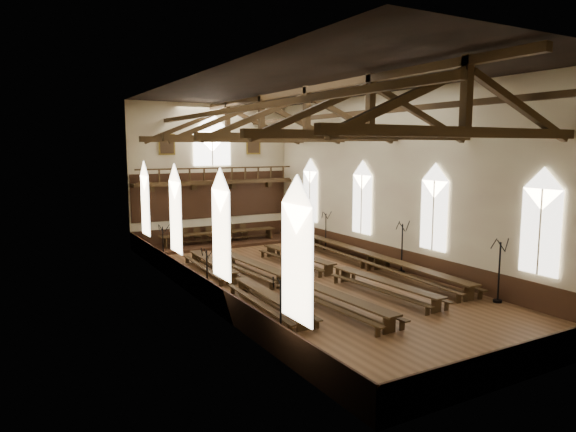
% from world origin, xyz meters
% --- Properties ---
extents(ground, '(26.00, 26.00, 0.00)m').
position_xyz_m(ground, '(0.00, 0.00, 0.00)').
color(ground, brown).
rests_on(ground, ground).
extents(room_walls, '(26.00, 26.00, 26.00)m').
position_xyz_m(room_walls, '(0.00, 0.00, 6.46)').
color(room_walls, beige).
rests_on(room_walls, ground).
extents(wainscot_band, '(12.00, 26.00, 1.20)m').
position_xyz_m(wainscot_band, '(0.00, 0.00, 0.60)').
color(wainscot_band, '#331C0F').
rests_on(wainscot_band, ground).
extents(side_windows, '(11.85, 19.80, 4.50)m').
position_xyz_m(side_windows, '(-0.00, -0.00, 3.74)').
color(side_windows, silver).
rests_on(side_windows, room_walls).
extents(end_window, '(2.80, 0.12, 3.80)m').
position_xyz_m(end_window, '(0.00, 12.90, 7.22)').
color(end_window, white).
rests_on(end_window, room_walls).
extents(minstrels_gallery, '(11.80, 1.24, 3.70)m').
position_xyz_m(minstrels_gallery, '(0.00, 12.66, 3.91)').
color(minstrels_gallery, '#342310').
rests_on(minstrels_gallery, room_walls).
extents(portraits, '(7.75, 0.09, 1.45)m').
position_xyz_m(portraits, '(0.00, 12.90, 7.10)').
color(portraits, brown).
rests_on(portraits, room_walls).
extents(roof_trusses, '(11.70, 25.70, 2.80)m').
position_xyz_m(roof_trusses, '(0.00, -0.00, 8.22)').
color(roof_trusses, '#342310').
rests_on(roof_trusses, room_walls).
extents(refectory_row_a, '(1.63, 13.86, 0.69)m').
position_xyz_m(refectory_row_a, '(-3.67, 0.43, 0.50)').
color(refectory_row_a, '#342310').
rests_on(refectory_row_a, ground).
extents(refectory_row_b, '(1.98, 14.55, 0.76)m').
position_xyz_m(refectory_row_b, '(-1.72, -1.08, 0.55)').
color(refectory_row_b, '#342310').
rests_on(refectory_row_b, ground).
extents(refectory_row_c, '(1.83, 14.11, 0.71)m').
position_xyz_m(refectory_row_c, '(1.65, -0.40, 0.52)').
color(refectory_row_c, '#342310').
rests_on(refectory_row_c, ground).
extents(refectory_row_d, '(2.00, 14.93, 0.80)m').
position_xyz_m(refectory_row_d, '(4.97, 0.47, 0.58)').
color(refectory_row_d, '#342310').
rests_on(refectory_row_d, ground).
extents(dais, '(11.40, 2.92, 0.19)m').
position_xyz_m(dais, '(-0.16, 11.40, 0.10)').
color(dais, '#331C0F').
rests_on(dais, ground).
extents(high_table, '(8.44, 1.10, 0.79)m').
position_xyz_m(high_table, '(-0.16, 11.40, 0.86)').
color(high_table, '#342310').
rests_on(high_table, dais).
extents(high_chairs, '(5.00, 0.50, 1.08)m').
position_xyz_m(high_chairs, '(-0.16, 12.22, 0.78)').
color(high_chairs, '#342310').
rests_on(high_chairs, dais).
extents(candelabrum_left_near, '(0.71, 0.80, 2.60)m').
position_xyz_m(candelabrum_left_near, '(-5.55, -7.34, 0.79)').
color(candelabrum_left_near, black).
rests_on(candelabrum_left_near, ground).
extents(candelabrum_left_mid, '(0.66, 0.73, 2.38)m').
position_xyz_m(candelabrum_left_mid, '(-5.55, -0.36, 0.72)').
color(candelabrum_left_mid, black).
rests_on(candelabrum_left_mid, ground).
extents(candelabrum_left_far, '(0.67, 0.78, 2.53)m').
position_xyz_m(candelabrum_left_far, '(-5.55, 6.68, 0.77)').
color(candelabrum_left_far, black).
rests_on(candelabrum_left_far, ground).
extents(candelabrum_right_near, '(0.86, 0.85, 2.90)m').
position_xyz_m(candelabrum_right_near, '(5.55, -7.38, 0.88)').
color(candelabrum_right_near, black).
rests_on(candelabrum_right_near, ground).
extents(candelabrum_right_mid, '(0.86, 0.85, 2.90)m').
position_xyz_m(candelabrum_right_mid, '(5.55, -1.08, 0.88)').
color(candelabrum_right_mid, black).
rests_on(candelabrum_right_mid, ground).
extents(candelabrum_right_far, '(0.72, 0.80, 2.60)m').
position_xyz_m(candelabrum_right_far, '(5.55, 6.44, 0.79)').
color(candelabrum_right_far, black).
rests_on(candelabrum_right_far, ground).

